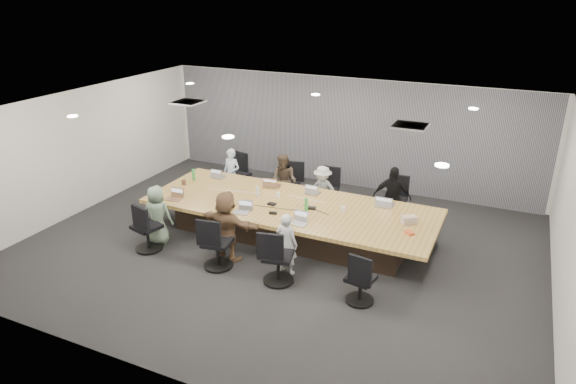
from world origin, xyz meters
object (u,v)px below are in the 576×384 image
at_px(chair_6, 278,260).
at_px(stapler, 273,213).
at_px(chair_2, 328,193).
at_px(mug_brown, 184,182).
at_px(person_3, 392,197).
at_px(chair_0, 239,178).
at_px(bottle_green_right, 306,205).
at_px(conference_table, 290,219).
at_px(bottle_green_left, 194,175).
at_px(person_0, 232,174).
at_px(chair_3, 395,203).
at_px(person_5, 227,226).
at_px(person_6, 287,244).
at_px(laptop_6, 299,224).
at_px(laptop_3, 385,204).
at_px(chair_5, 218,246).
at_px(person_2, 322,191).
at_px(laptop_2, 313,192).
at_px(laptop_0, 219,176).
at_px(chair_7, 360,282).
at_px(person_1, 284,181).
at_px(snack_packet, 409,233).
at_px(person_4, 157,215).
at_px(laptop_4, 173,199).
at_px(laptop_1, 274,185).
at_px(chair_4, 147,230).
at_px(laptop_5, 241,213).
at_px(canvas_bag, 409,220).

xyz_separation_m(chair_6, stapler, (-0.65, 1.10, 0.34)).
xyz_separation_m(chair_2, mug_brown, (-2.85, -1.68, 0.41)).
relative_size(person_3, stapler, 9.02).
relative_size(chair_0, bottle_green_right, 3.20).
bearing_deg(conference_table, chair_2, 83.41).
bearing_deg(bottle_green_left, person_0, 66.75).
bearing_deg(chair_3, person_5, 48.38).
xyz_separation_m(bottle_green_left, bottle_green_right, (3.04, -0.52, -0.00)).
relative_size(person_5, person_6, 1.18).
relative_size(bottle_green_left, stapler, 1.72).
bearing_deg(laptop_6, laptop_3, 58.88).
bearing_deg(chair_5, person_5, 80.89).
relative_size(person_0, person_2, 1.08).
bearing_deg(laptop_2, laptop_6, 104.48).
distance_m(person_0, laptop_0, 0.56).
xyz_separation_m(chair_7, bottle_green_right, (-1.63, 1.55, 0.50)).
distance_m(chair_7, mug_brown, 5.03).
bearing_deg(person_3, person_0, 169.83).
distance_m(person_5, bottle_green_right, 1.66).
bearing_deg(person_1, laptop_6, -55.29).
distance_m(chair_0, snack_packet, 5.14).
bearing_deg(laptop_0, person_4, 87.01).
xyz_separation_m(chair_2, chair_6, (0.35, -3.40, 0.05)).
xyz_separation_m(laptop_4, stapler, (2.24, 0.20, 0.02)).
bearing_deg(laptop_0, person_2, -166.16).
height_order(laptop_4, stapler, stapler).
height_order(person_2, bottle_green_right, person_2).
bearing_deg(chair_6, laptop_1, 105.18).
bearing_deg(person_5, laptop_2, -105.83).
distance_m(person_1, laptop_2, 1.11).
distance_m(chair_4, laptop_6, 3.04).
relative_size(laptop_1, bottle_green_left, 1.24).
bearing_deg(person_6, chair_7, 173.18).
bearing_deg(person_0, bottle_green_left, -109.60).
bearing_deg(laptop_6, laptop_0, 156.49).
xyz_separation_m(chair_7, snack_packet, (0.47, 1.38, 0.39)).
bearing_deg(laptop_2, chair_3, -148.45).
distance_m(chair_6, snack_packet, 2.43).
distance_m(person_2, laptop_5, 2.34).
relative_size(conference_table, laptop_1, 18.24).
height_order(person_4, canvas_bag, person_4).
height_order(chair_0, snack_packet, chair_0).
bearing_deg(snack_packet, person_4, -168.05).
relative_size(laptop_2, mug_brown, 2.54).
height_order(chair_2, person_3, person_3).
height_order(person_4, bottle_green_right, person_4).
bearing_deg(laptop_1, laptop_0, -7.76).
bearing_deg(person_0, laptop_0, -86.36).
relative_size(bottle_green_right, canvas_bag, 0.96).
bearing_deg(mug_brown, stapler, -13.64).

